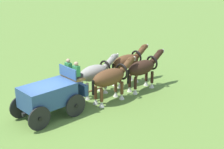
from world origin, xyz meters
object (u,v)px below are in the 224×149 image
(show_wagon, at_px, (50,95))
(draft_horse_rear_off, at_px, (111,78))
(draft_horse_lead_off, at_px, (143,68))
(draft_horse_lead_near, at_px, (128,62))
(draft_horse_rear_near, at_px, (96,73))

(show_wagon, relative_size, draft_horse_rear_off, 1.76)
(show_wagon, bearing_deg, draft_horse_lead_off, -11.72)
(show_wagon, relative_size, draft_horse_lead_off, 1.80)
(show_wagon, height_order, draft_horse_rear_off, show_wagon)
(draft_horse_lead_near, height_order, draft_horse_lead_off, draft_horse_lead_near)
(draft_horse_lead_off, bearing_deg, draft_horse_rear_near, 147.84)
(draft_horse_rear_off, bearing_deg, show_wagon, 163.84)
(draft_horse_rear_near, xyz_separation_m, draft_horse_lead_off, (2.47, -1.55, 0.03))
(show_wagon, relative_size, draft_horse_rear_near, 1.88)
(show_wagon, relative_size, draft_horse_lead_near, 1.82)
(show_wagon, bearing_deg, draft_horse_rear_near, 4.83)
(draft_horse_rear_off, relative_size, draft_horse_lead_near, 1.03)
(show_wagon, height_order, draft_horse_rear_near, show_wagon)
(draft_horse_lead_near, bearing_deg, draft_horse_rear_off, -159.21)
(draft_horse_rear_off, xyz_separation_m, draft_horse_lead_near, (2.73, 1.04, 0.00))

